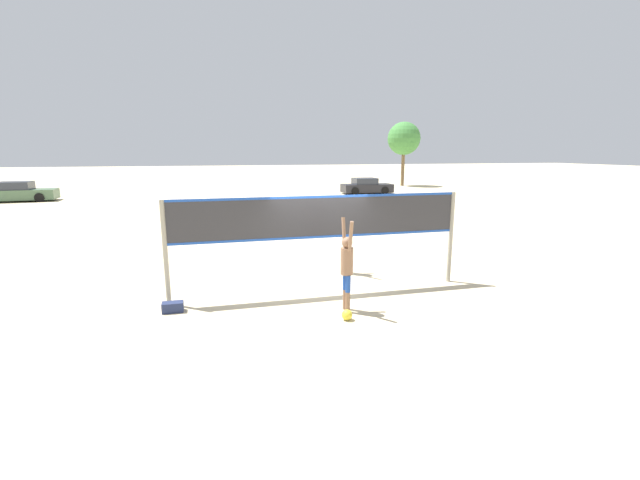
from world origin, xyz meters
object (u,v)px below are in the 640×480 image
Objects in this scene: player_spiker at (347,263)px; volleyball at (347,315)px; gear_bag at (173,307)px; parked_car_mid at (19,193)px; volleyball_net at (320,224)px; parked_car_near at (366,187)px; player_blocker at (345,238)px; tree_left_cluster at (404,139)px.

player_spiker reaches higher than volleyball.
gear_bag is 0.10× the size of parked_car_mid.
volleyball_net is 1.76× the size of parked_car_near.
volleyball_net is 2.58m from volleyball.
player_blocker is 8.78× the size of volleyball.
tree_left_cluster reaches higher than gear_bag.
player_spiker is 37.00m from tree_left_cluster.
gear_bag is at bearing 76.65° from player_spiker.
volleyball is at bearing 163.75° from player_spiker.
tree_left_cluster reaches higher than player_blocker.
player_blocker is 34.00m from tree_left_cluster.
player_spiker is 27.53m from parked_car_near.
parked_car_near is 26.33m from parked_car_mid.
parked_car_mid is (-16.24, 26.50, -0.48)m from player_spiker.
volleyball_net is at bearing -60.55° from parked_car_mid.
player_blocker reaches higher than parked_car_mid.
tree_left_cluster is (33.01, 6.28, 4.17)m from parked_car_mid.
parked_car_near is at bearing -21.48° from player_spiker.
volleyball_net is 26.31m from parked_car_near.
parked_car_near is at bearing 60.61° from gear_bag.
gear_bag is (-3.59, -0.53, -1.67)m from volleyball_net.
parked_car_mid is at bearing -169.24° from tree_left_cluster.
volleyball_net reaches higher than player_spiker.
player_blocker is 3.76m from volleyball.
volleyball is at bearing -62.34° from parked_car_mid.
volleyball_net is 3.55× the size of player_spiker.
volleyball_net is at bearing -118.51° from tree_left_cluster.
player_blocker is at bearing 72.93° from volleyball.
gear_bag is at bearing 158.56° from volleyball.
player_blocker is 0.31× the size of tree_left_cluster.
player_spiker reaches higher than gear_bag.
gear_bag is at bearing -67.23° from parked_car_mid.
player_spiker is at bearing -61.59° from parked_car_mid.
tree_left_cluster is at bearing 7.68° from parked_car_mid.
parked_car_mid is (-26.31, 0.89, 0.04)m from parked_car_near.
tree_left_cluster is at bearing -27.10° from player_spiker.
player_blocker is 0.43× the size of parked_car_mid.
player_spiker is at bearing -13.35° from gear_bag.
tree_left_cluster reaches higher than parked_car_near.
volleyball_net is 16.23× the size of gear_bag.
player_spiker is (0.25, -1.44, -0.66)m from volleyball_net.
gear_bag is at bearing -66.85° from player_blocker.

